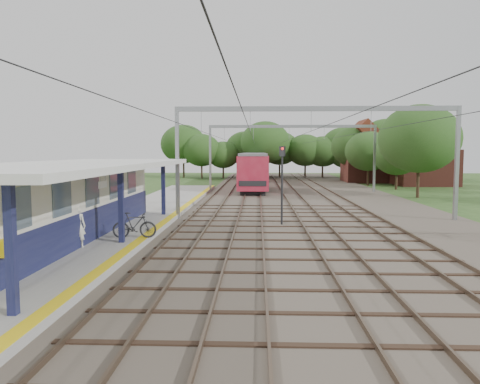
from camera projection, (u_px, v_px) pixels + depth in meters
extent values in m
plane|color=#2D4C1E|center=(258.00, 294.00, 14.05)|extent=(160.00, 160.00, 0.00)
cube|color=#473D33|center=(301.00, 197.00, 43.76)|extent=(18.00, 90.00, 0.10)
cube|color=gray|center=(134.00, 219.00, 28.25)|extent=(5.00, 52.00, 0.35)
cube|color=yellow|center=(171.00, 217.00, 28.15)|extent=(0.45, 52.00, 0.01)
cube|color=beige|center=(62.00, 201.00, 21.17)|extent=(3.20, 18.00, 3.40)
cube|color=#13163B|center=(98.00, 223.00, 21.20)|extent=(0.06, 18.00, 1.40)
cube|color=slate|center=(97.00, 190.00, 21.07)|extent=(0.05, 16.00, 1.30)
cube|color=yellow|center=(4.00, 248.00, 13.19)|extent=(0.18, 0.38, 0.50)
cube|color=#13163B|center=(11.00, 249.00, 11.11)|extent=(0.22, 0.22, 3.20)
cube|color=#13163B|center=(121.00, 206.00, 20.07)|extent=(0.22, 0.22, 3.20)
cube|color=#13163B|center=(163.00, 189.00, 29.03)|extent=(0.22, 0.22, 3.20)
cube|color=silver|center=(76.00, 165.00, 20.00)|extent=(6.40, 20.00, 0.24)
cube|color=white|center=(103.00, 184.00, 17.99)|extent=(0.06, 0.85, 0.26)
cube|color=brown|center=(213.00, 195.00, 44.06)|extent=(0.07, 88.00, 0.15)
cube|color=brown|center=(228.00, 195.00, 44.00)|extent=(0.07, 88.00, 0.15)
cube|color=brown|center=(245.00, 195.00, 43.94)|extent=(0.07, 88.00, 0.15)
cube|color=brown|center=(260.00, 195.00, 43.89)|extent=(0.07, 88.00, 0.15)
cube|color=brown|center=(284.00, 195.00, 43.80)|extent=(0.07, 88.00, 0.15)
cube|color=brown|center=(300.00, 195.00, 43.75)|extent=(0.07, 88.00, 0.15)
cube|color=brown|center=(323.00, 195.00, 43.67)|extent=(0.07, 88.00, 0.15)
cube|color=brown|center=(339.00, 195.00, 43.61)|extent=(0.07, 88.00, 0.15)
cube|color=gray|center=(177.00, 164.00, 28.86)|extent=(0.22, 0.22, 7.00)
cube|color=gray|center=(457.00, 164.00, 28.22)|extent=(0.22, 0.22, 7.00)
cube|color=gray|center=(316.00, 109.00, 28.25)|extent=(17.00, 0.20, 0.30)
cube|color=gray|center=(210.00, 159.00, 48.78)|extent=(0.22, 0.22, 7.00)
cube|color=gray|center=(375.00, 159.00, 48.13)|extent=(0.22, 0.22, 7.00)
cube|color=gray|center=(292.00, 126.00, 48.16)|extent=(17.00, 0.20, 0.30)
cylinder|color=black|center=(221.00, 138.00, 43.57)|extent=(0.02, 88.00, 0.02)
cylinder|color=black|center=(253.00, 138.00, 43.45)|extent=(0.02, 88.00, 0.02)
cylinder|color=black|center=(293.00, 138.00, 43.31)|extent=(0.02, 88.00, 0.02)
cylinder|color=black|center=(332.00, 138.00, 43.18)|extent=(0.02, 88.00, 0.02)
cylinder|color=#382619|center=(196.00, 169.00, 75.03)|extent=(0.28, 0.28, 2.88)
ellipsoid|color=#204518|center=(196.00, 147.00, 74.72)|extent=(6.72, 6.72, 5.76)
cylinder|color=#382619|center=(234.00, 170.00, 76.81)|extent=(0.28, 0.28, 2.52)
ellipsoid|color=#204518|center=(234.00, 151.00, 76.54)|extent=(5.88, 5.88, 5.04)
cylinder|color=#382619|center=(271.00, 168.00, 73.56)|extent=(0.28, 0.28, 3.24)
ellipsoid|color=#204518|center=(271.00, 143.00, 73.22)|extent=(7.56, 7.56, 6.48)
cylinder|color=#382619|center=(308.00, 170.00, 75.35)|extent=(0.28, 0.28, 2.70)
ellipsoid|color=#204518|center=(308.00, 149.00, 75.06)|extent=(6.30, 6.30, 5.40)
cylinder|color=#382619|center=(390.00, 179.00, 51.22)|extent=(0.28, 0.28, 2.52)
ellipsoid|color=#204518|center=(391.00, 151.00, 50.95)|extent=(5.88, 5.88, 5.04)
cylinder|color=#382619|center=(362.00, 171.00, 67.11)|extent=(0.28, 0.28, 2.88)
ellipsoid|color=#204518|center=(363.00, 147.00, 66.81)|extent=(6.72, 6.72, 5.76)
cube|color=brown|center=(425.00, 168.00, 58.85)|extent=(7.00, 6.00, 4.50)
cube|color=#5E2817|center=(426.00, 142.00, 58.58)|extent=(4.99, 6.12, 4.99)
cube|color=brown|center=(373.00, 164.00, 64.99)|extent=(8.00, 6.00, 5.00)
cube|color=#5E2817|center=(374.00, 140.00, 64.70)|extent=(5.52, 6.12, 5.52)
imported|color=beige|center=(78.00, 226.00, 19.08)|extent=(0.69, 0.50, 1.74)
imported|color=black|center=(134.00, 225.00, 21.12)|extent=(2.02, 0.80, 1.18)
cube|color=black|center=(254.00, 187.00, 52.70)|extent=(2.40, 17.14, 0.44)
cube|color=maroon|center=(254.00, 170.00, 52.54)|extent=(3.00, 18.63, 3.28)
cube|color=black|center=(254.00, 167.00, 52.51)|extent=(3.04, 17.14, 0.93)
cube|color=slate|center=(254.00, 154.00, 52.39)|extent=(2.76, 18.63, 0.28)
cube|color=black|center=(255.00, 177.00, 71.85)|extent=(2.40, 17.14, 0.44)
cube|color=maroon|center=(255.00, 165.00, 71.68)|extent=(3.00, 18.63, 3.28)
cube|color=black|center=(255.00, 163.00, 71.65)|extent=(3.04, 17.14, 0.93)
cube|color=slate|center=(255.00, 154.00, 71.53)|extent=(2.76, 18.63, 0.28)
cylinder|color=black|center=(282.00, 190.00, 26.59)|extent=(0.15, 0.15, 4.17)
cube|color=black|center=(282.00, 151.00, 26.40)|extent=(0.36, 0.28, 0.57)
sphere|color=red|center=(282.00, 149.00, 26.29)|extent=(0.15, 0.15, 0.15)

